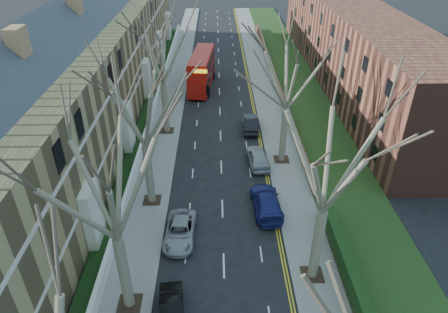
{
  "coord_description": "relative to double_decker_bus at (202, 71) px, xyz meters",
  "views": [
    {
      "loc": [
        -0.36,
        -9.78,
        20.24
      ],
      "look_at": [
        0.2,
        18.69,
        2.57
      ],
      "focal_mm": 32.0,
      "sensor_mm": 36.0,
      "label": 1
    }
  ],
  "objects": [
    {
      "name": "tree_left_dist",
      "position": [
        -3.43,
        -12.69,
        7.4
      ],
      "size": [
        10.5,
        10.5,
        14.71
      ],
      "color": "#726651",
      "rests_on": "ground"
    },
    {
      "name": "tree_left_far",
      "position": [
        -3.43,
        -24.69,
        7.09
      ],
      "size": [
        10.15,
        10.15,
        14.22
      ],
      "color": "#726651",
      "rests_on": "ground"
    },
    {
      "name": "tree_right_mid",
      "position": [
        7.97,
        -32.69,
        7.4
      ],
      "size": [
        10.5,
        10.5,
        14.71
      ],
      "color": "#726651",
      "rests_on": "ground"
    },
    {
      "name": "car_left_mid",
      "position": [
        -0.78,
        -35.69,
        -1.51
      ],
      "size": [
        1.82,
        4.07,
        1.3
      ],
      "primitive_type": "imported",
      "rotation": [
        0.0,
        0.0,
        0.12
      ],
      "color": "black",
      "rests_on": "ground"
    },
    {
      "name": "car_right_mid",
      "position": [
        5.63,
        -19.25,
        -1.4
      ],
      "size": [
        2.22,
        4.59,
        1.51
      ],
      "primitive_type": "imported",
      "rotation": [
        0.0,
        0.0,
        3.24
      ],
      "color": "#94969C",
      "rests_on": "ground"
    },
    {
      "name": "double_decker_bus",
      "position": [
        0.0,
        0.0,
        0.0
      ],
      "size": [
        3.45,
        10.64,
        4.39
      ],
      "rotation": [
        0.0,
        0.0,
        3.04
      ],
      "color": "#A6120B",
      "rests_on": "ground"
    },
    {
      "name": "terrace_left",
      "position": [
        -11.37,
        -9.69,
        3.38
      ],
      "size": [
        9.7,
        78.0,
        13.6
      ],
      "color": "#947B4B",
      "rests_on": "ground"
    },
    {
      "name": "car_right_near",
      "position": [
        5.72,
        -25.89,
        -1.4
      ],
      "size": [
        2.38,
        5.31,
        1.51
      ],
      "primitive_type": "imported",
      "rotation": [
        0.0,
        0.0,
        3.19
      ],
      "color": "navy",
      "rests_on": "ground"
    },
    {
      "name": "car_left_far",
      "position": [
        -0.81,
        -28.98,
        -1.51
      ],
      "size": [
        2.32,
        4.69,
        1.28
      ],
      "primitive_type": "imported",
      "rotation": [
        0.0,
        0.0,
        -0.04
      ],
      "color": "#939397",
      "rests_on": "ground"
    },
    {
      "name": "pavement_right",
      "position": [
        8.27,
        -1.69,
        -2.09
      ],
      "size": [
        3.0,
        102.0,
        0.12
      ],
      "primitive_type": "cube",
      "color": "slate",
      "rests_on": "ground"
    },
    {
      "name": "front_wall_left",
      "position": [
        -5.38,
        -9.69,
        -1.53
      ],
      "size": [
        0.3,
        78.0,
        1.0
      ],
      "color": "white",
      "rests_on": "ground"
    },
    {
      "name": "pavement_left",
      "position": [
        -3.73,
        -1.69,
        -2.09
      ],
      "size": [
        3.0,
        102.0,
        0.12
      ],
      "primitive_type": "cube",
      "color": "slate",
      "rests_on": "ground"
    },
    {
      "name": "grass_verge_right",
      "position": [
        12.77,
        -1.69,
        -2.0
      ],
      "size": [
        6.0,
        102.0,
        0.06
      ],
      "color": "#1E3412",
      "rests_on": "ground"
    },
    {
      "name": "tree_right_far",
      "position": [
        7.97,
        -18.69,
        7.09
      ],
      "size": [
        10.15,
        10.15,
        14.22
      ],
      "color": "#726651",
      "rests_on": "ground"
    },
    {
      "name": "tree_left_mid",
      "position": [
        -3.43,
        -34.69,
        7.4
      ],
      "size": [
        10.5,
        10.5,
        14.71
      ],
      "color": "#726651",
      "rests_on": "ground"
    },
    {
      "name": "flats_right",
      "position": [
        19.74,
        2.31,
        2.83
      ],
      "size": [
        13.97,
        54.0,
        10.0
      ],
      "color": "brown",
      "rests_on": "ground"
    },
    {
      "name": "car_right_far",
      "position": [
        5.54,
        -12.35,
        -1.41
      ],
      "size": [
        1.79,
        4.61,
        1.5
      ],
      "primitive_type": "imported",
      "rotation": [
        0.0,
        0.0,
        3.09
      ],
      "color": "black",
      "rests_on": "ground"
    }
  ]
}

